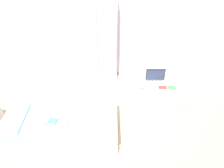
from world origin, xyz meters
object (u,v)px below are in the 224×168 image
object	(u,v)px
bed	(61,126)
tv_monitor	(156,75)
wardrobe	(99,43)
doll	(51,120)
rocking_horse_toy	(143,87)
book_red	(163,88)
book_green	(172,88)
tv_stand	(157,95)

from	to	relation	value
bed	tv_monitor	size ratio (longest dim) A/B	5.52
wardrobe	doll	bearing A→B (deg)	-112.49
tv_monitor	rocking_horse_toy	world-z (taller)	tv_monitor
rocking_horse_toy	wardrobe	bearing A→B (deg)	126.65
doll	book_red	world-z (taller)	book_red
doll	rocking_horse_toy	size ratio (longest dim) A/B	3.23
wardrobe	tv_monitor	xyz separation A→B (m)	(1.02, -0.86, -0.19)
wardrobe	tv_monitor	size ratio (longest dim) A/B	4.97
wardrobe	book_green	world-z (taller)	wardrobe
bed	book_red	xyz separation A→B (m)	(1.70, 0.56, 0.35)
rocking_horse_toy	book_green	size ratio (longest dim) A/B	0.87
bed	rocking_horse_toy	distance (m)	1.50
doll	rocking_horse_toy	world-z (taller)	rocking_horse_toy
book_green	wardrobe	bearing A→B (deg)	141.72
doll	book_green	xyz separation A→B (m)	(1.98, 0.61, 0.17)
tv_stand	tv_monitor	distance (m)	0.41
bed	tv_monitor	bearing A→B (deg)	24.61
tv_monitor	book_green	size ratio (longest dim) A/B	2.41
wardrobe	rocking_horse_toy	world-z (taller)	wardrobe
tv_stand	book_green	size ratio (longest dim) A/B	5.61
wardrobe	tv_monitor	bearing A→B (deg)	-40.15
bed	doll	world-z (taller)	doll
wardrobe	rocking_horse_toy	xyz separation A→B (m)	(0.79, -1.06, -0.29)
tv_monitor	wardrobe	bearing A→B (deg)	139.85
book_red	doll	bearing A→B (deg)	-161.51
book_red	rocking_horse_toy	bearing A→B (deg)	-174.69
doll	tv_monitor	bearing A→B (deg)	24.36
tv_monitor	book_red	distance (m)	0.25
bed	rocking_horse_toy	xyz separation A→B (m)	(1.35, 0.53, 0.40)
tv_monitor	tv_stand	bearing A→B (deg)	-48.49
book_red	book_green	distance (m)	0.16
tv_monitor	book_green	xyz separation A→B (m)	(0.28, -0.16, -0.15)
doll	tv_stand	distance (m)	1.90
doll	book_red	bearing A→B (deg)	18.49
wardrobe	tv_stand	bearing A→B (deg)	-40.69
wardrobe	rocking_horse_toy	distance (m)	1.35
bed	wardrobe	distance (m)	1.82
bed	rocking_horse_toy	world-z (taller)	rocking_horse_toy
wardrobe	book_red	distance (m)	1.57
wardrobe	bed	bearing A→B (deg)	-109.35
doll	tv_stand	world-z (taller)	tv_stand
wardrobe	book_green	distance (m)	1.69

